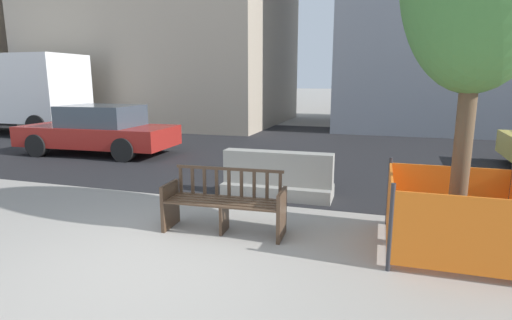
% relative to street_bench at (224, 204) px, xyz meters
% --- Properties ---
extents(ground_plane, '(200.00, 200.00, 0.00)m').
position_rel_street_bench_xyz_m(ground_plane, '(-0.44, -1.32, -0.40)').
color(ground_plane, gray).
extents(street_asphalt, '(120.00, 12.00, 0.01)m').
position_rel_street_bench_xyz_m(street_asphalt, '(-0.44, 7.38, -0.39)').
color(street_asphalt, black).
rests_on(street_asphalt, ground).
extents(street_bench, '(1.72, 0.61, 0.88)m').
position_rel_street_bench_xyz_m(street_bench, '(0.00, 0.00, 0.00)').
color(street_bench, '#473323').
rests_on(street_bench, ground).
extents(jersey_barrier_centre, '(2.01, 0.71, 0.84)m').
position_rel_street_bench_xyz_m(jersey_barrier_centre, '(0.28, 1.89, -0.06)').
color(jersey_barrier_centre, gray).
rests_on(jersey_barrier_centre, ground).
extents(construction_fence, '(1.60, 1.60, 1.01)m').
position_rel_street_bench_xyz_m(construction_fence, '(2.97, 0.21, 0.11)').
color(construction_fence, '#2D2D33').
rests_on(construction_fence, ground).
extents(car_sedan_mid, '(4.47, 2.05, 1.40)m').
position_rel_street_bench_xyz_m(car_sedan_mid, '(-5.69, 4.56, 0.29)').
color(car_sedan_mid, maroon).
rests_on(car_sedan_mid, ground).
extents(delivery_truck, '(6.80, 2.32, 3.05)m').
position_rel_street_bench_xyz_m(delivery_truck, '(-12.11, 7.24, 1.29)').
color(delivery_truck, navy).
rests_on(delivery_truck, ground).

